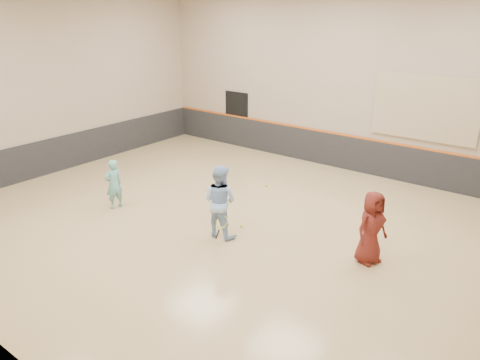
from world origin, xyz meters
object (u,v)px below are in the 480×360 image
Objects in this scene: girl at (114,184)px; spare_racket at (224,202)px; instructor at (220,201)px; young_man at (371,228)px.

girl is 2.35× the size of spare_racket.
girl is 0.77× the size of instructor.
instructor reaches higher than young_man.
spare_racket is (-1.20, 1.62, -0.89)m from instructor.
spare_racket is at bearing 141.34° from girl.
instructor reaches higher than spare_racket.
girl is at bearing -136.93° from spare_racket.
instructor reaches higher than girl.
girl is at bearing 122.47° from young_man.
instructor is 3.62m from young_man.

